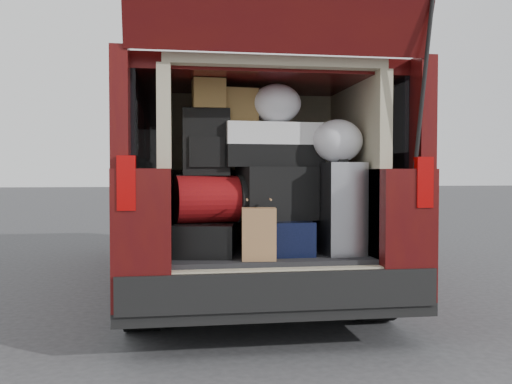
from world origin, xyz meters
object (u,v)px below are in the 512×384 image
black_soft_case (277,193)px  backpack (206,142)px  kraft_bag (259,234)px  twotone_duffel (272,145)px  black_hardshell (206,238)px  red_duffel (212,199)px  navy_hardshell (277,236)px  silver_roller (338,208)px

black_soft_case → backpack: 0.57m
kraft_bag → twotone_duffel: (0.14, 0.36, 0.55)m
black_hardshell → red_duffel: (0.04, -0.01, 0.25)m
navy_hardshell → kraft_bag: bearing=-120.7°
black_soft_case → red_duffel: bearing=170.4°
kraft_bag → backpack: backpack is taller
black_hardshell → black_soft_case: size_ratio=1.06×
silver_roller → red_duffel: (-0.82, 0.07, 0.06)m
kraft_bag → backpack: (-0.30, 0.32, 0.57)m
backpack → silver_roller: bearing=-6.4°
black_soft_case → backpack: size_ratio=1.13×
red_duffel → backpack: (-0.03, 0.04, 0.37)m
navy_hardshell → backpack: bearing=174.1°
navy_hardshell → red_duffel: bearing=179.6°
black_hardshell → backpack: backpack is taller
black_hardshell → backpack: 0.62m
navy_hardshell → silver_roller: 0.45m
silver_roller → backpack: bearing=168.3°
black_hardshell → navy_hardshell: 0.47m
black_hardshell → red_duffel: bearing=-4.5°
backpack → black_hardshell: bearing=-100.0°
black_hardshell → twotone_duffel: bearing=19.3°
kraft_bag → navy_hardshell: bearing=66.1°
black_soft_case → navy_hardshell: bearing=-115.5°
black_hardshell → backpack: bearing=88.1°
black_soft_case → backpack: (-0.46, 0.03, 0.33)m
navy_hardshell → backpack: size_ratio=1.15×
kraft_bag → backpack: 0.72m
navy_hardshell → backpack: backpack is taller
black_hardshell → backpack: size_ratio=1.19×
kraft_bag → backpack: bearing=139.2°
navy_hardshell → kraft_bag: kraft_bag is taller
black_hardshell → twotone_duffel: (0.45, 0.08, 0.61)m
navy_hardshell → silver_roller: size_ratio=0.84×
navy_hardshell → twotone_duffel: (-0.02, 0.09, 0.60)m
black_hardshell → navy_hardshell: (0.47, -0.01, 0.01)m
black_soft_case → black_hardshell: bearing=168.9°
twotone_duffel → red_duffel: bearing=-171.1°
black_soft_case → backpack: backpack is taller
red_duffel → twotone_duffel: (0.41, 0.09, 0.35)m
silver_roller → twotone_duffel: twotone_duffel is taller
silver_roller → black_soft_case: 0.41m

